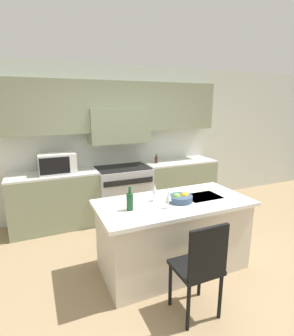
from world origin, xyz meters
The scene contains 12 objects.
ground_plane centered at (0.00, 0.00, 0.00)m, with size 10.00×10.00×0.00m, color #997F5B.
back_cabinetry centered at (0.00, 2.21, 1.61)m, with size 10.00×0.46×2.70m.
back_counter centered at (0.00, 1.97, 0.47)m, with size 3.77×0.62×0.94m.
range_stove centered at (0.00, 1.94, 0.46)m, with size 0.95×0.70×0.92m.
microwave centered at (-1.10, 1.96, 1.10)m, with size 0.57×0.39×0.32m.
kitchen_island centered at (0.07, 0.20, 0.45)m, with size 1.86×0.90×0.89m.
island_chair centered at (-0.10, -0.62, 0.57)m, with size 0.42×0.40×1.00m.
wine_bottle centered at (-0.51, 0.16, 0.99)m, with size 0.08×0.08×0.27m.
wine_glass_near centered at (-0.09, 0.04, 1.03)m, with size 0.07×0.07×0.21m.
wine_glass_far centered at (-0.14, 0.30, 1.03)m, with size 0.07×0.07×0.21m.
fruit_bowl centered at (0.13, 0.15, 0.93)m, with size 0.29×0.29×0.11m.
oil_bottle_on_counter centered at (0.68, 1.97, 1.00)m, with size 0.06×0.06×0.17m.
Camera 1 is at (-1.41, -2.39, 2.03)m, focal length 28.00 mm.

